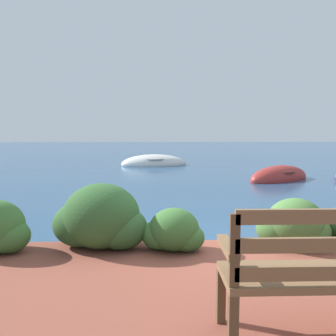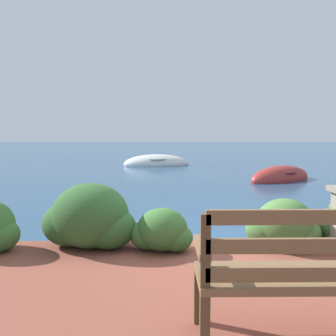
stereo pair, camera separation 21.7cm
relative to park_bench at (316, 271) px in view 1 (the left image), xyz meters
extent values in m
plane|color=navy|center=(-0.09, 2.26, -0.70)|extent=(80.00, 80.00, 0.00)
cube|color=brown|center=(-0.57, 0.26, -0.28)|extent=(0.06, 0.06, 0.40)
cube|color=brown|center=(-0.57, -0.16, -0.28)|extent=(0.06, 0.06, 0.40)
cube|color=brown|center=(0.00, 0.05, -0.06)|extent=(1.20, 0.48, 0.05)
cube|color=brown|center=(0.00, -0.16, 0.05)|extent=(1.14, 0.04, 0.09)
cube|color=brown|center=(0.00, -0.16, 0.22)|extent=(1.14, 0.04, 0.09)
cube|color=brown|center=(0.00, -0.16, 0.40)|extent=(1.14, 0.04, 0.09)
cube|color=brown|center=(-0.57, -0.16, 0.19)|extent=(0.06, 0.04, 0.45)
cube|color=brown|center=(-0.57, 0.05, 0.15)|extent=(0.07, 0.43, 0.05)
ellipsoid|color=#38662D|center=(-2.71, 1.86, -0.29)|extent=(0.50, 0.45, 0.39)
ellipsoid|color=#2D5628|center=(-1.68, 2.00, -0.10)|extent=(0.90, 0.81, 0.77)
ellipsoid|color=#2D5628|center=(-1.93, 2.07, -0.21)|extent=(0.68, 0.61, 0.54)
ellipsoid|color=#2D5628|center=(-1.45, 1.96, -0.23)|extent=(0.63, 0.57, 0.50)
ellipsoid|color=#38662D|center=(-0.83, 1.87, -0.23)|extent=(0.58, 0.52, 0.50)
ellipsoid|color=#38662D|center=(-0.99, 1.92, -0.31)|extent=(0.44, 0.39, 0.35)
ellipsoid|color=#38662D|center=(-0.69, 1.84, -0.32)|extent=(0.41, 0.37, 0.32)
ellipsoid|color=#426B33|center=(0.61, 1.96, -0.19)|extent=(0.69, 0.62, 0.58)
ellipsoid|color=#426B33|center=(0.42, 2.01, -0.27)|extent=(0.52, 0.46, 0.41)
ellipsoid|color=#426B33|center=(0.78, 1.92, -0.29)|extent=(0.48, 0.43, 0.38)
ellipsoid|color=#9E2D28|center=(2.84, 9.19, -0.64)|extent=(2.56, 2.13, 0.82)
torus|color=brown|center=(2.84, 9.19, -0.42)|extent=(1.30, 1.30, 0.07)
cube|color=#846647|center=(3.15, 9.40, -0.45)|extent=(0.51, 0.68, 0.04)
cube|color=#846647|center=(2.59, 9.02, -0.45)|extent=(0.51, 0.68, 0.04)
ellipsoid|color=silver|center=(-1.11, 14.01, -0.64)|extent=(2.98, 1.56, 0.85)
torus|color=gray|center=(-1.11, 14.01, -0.40)|extent=(1.37, 1.37, 0.07)
cube|color=#846647|center=(-1.53, 13.96, -0.43)|extent=(0.24, 0.98, 0.04)
cube|color=#846647|center=(-0.76, 14.06, -0.43)|extent=(0.24, 0.98, 0.04)
camera|label=1|loc=(-1.04, -2.31, 0.92)|focal=40.00mm
camera|label=2|loc=(-0.83, -2.32, 0.92)|focal=40.00mm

